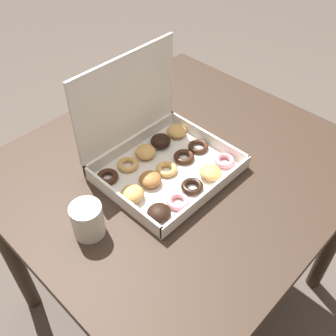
# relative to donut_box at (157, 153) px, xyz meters

# --- Properties ---
(ground_plane) EXTENTS (8.00, 8.00, 0.00)m
(ground_plane) POSITION_rel_donut_box_xyz_m (0.05, -0.04, -0.81)
(ground_plane) COLOR #564C44
(dining_table) EXTENTS (0.99, 0.89, 0.76)m
(dining_table) POSITION_rel_donut_box_xyz_m (0.05, -0.04, -0.17)
(dining_table) COLOR #38281E
(dining_table) RESTS_ON ground_plane
(donut_box) EXTENTS (0.36, 0.32, 0.31)m
(donut_box) POSITION_rel_donut_box_xyz_m (0.00, 0.00, 0.00)
(donut_box) COLOR silver
(donut_box) RESTS_ON dining_table
(coffee_mug) EXTENTS (0.08, 0.08, 0.09)m
(coffee_mug) POSITION_rel_donut_box_xyz_m (-0.28, -0.04, -0.01)
(coffee_mug) COLOR white
(coffee_mug) RESTS_ON dining_table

